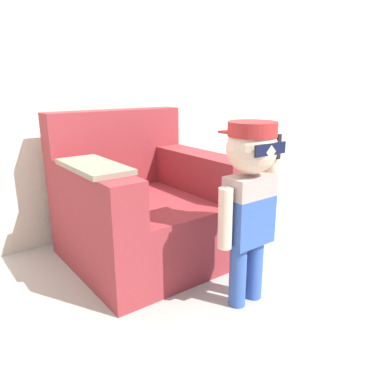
# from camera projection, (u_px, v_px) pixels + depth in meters

# --- Properties ---
(ground_plane) EXTENTS (10.00, 10.00, 0.00)m
(ground_plane) POSITION_uv_depth(u_px,v_px,m) (144.00, 259.00, 2.61)
(ground_plane) COLOR #ADA89E
(wall_back) EXTENTS (10.00, 0.05, 2.60)m
(wall_back) POSITION_uv_depth(u_px,v_px,m) (90.00, 66.00, 2.76)
(wall_back) COLOR beige
(wall_back) RESTS_ON ground_plane
(armchair) EXTENTS (1.03, 1.02, 1.00)m
(armchair) POSITION_uv_depth(u_px,v_px,m) (144.00, 208.00, 2.58)
(armchair) COLOR maroon
(armchair) RESTS_ON ground_plane
(person_child) EXTENTS (0.41, 0.31, 1.00)m
(person_child) POSITION_uv_depth(u_px,v_px,m) (250.00, 187.00, 1.93)
(person_child) COLOR #3356AD
(person_child) RESTS_ON ground_plane
(side_table) EXTENTS (0.33, 0.33, 0.44)m
(side_table) POSITION_uv_depth(u_px,v_px,m) (239.00, 198.00, 3.08)
(side_table) COLOR white
(side_table) RESTS_ON ground_plane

